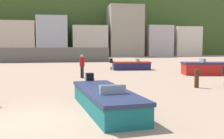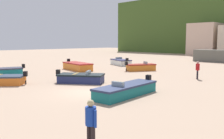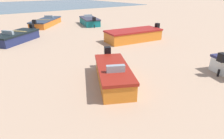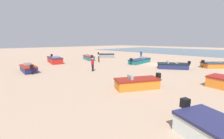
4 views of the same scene
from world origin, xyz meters
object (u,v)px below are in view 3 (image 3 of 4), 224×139
boat_orange_4 (46,22)px  boat_orange_10 (134,35)px  boat_orange_8 (113,74)px  boat_navy_7 (16,37)px  boat_teal_6 (90,21)px

boat_orange_4 → boat_orange_10: bearing=-32.0°
boat_orange_8 → boat_navy_7: bearing=-51.7°
boat_teal_6 → boat_orange_10: 8.43m
boat_teal_6 → boat_navy_7: 9.04m
boat_navy_7 → boat_orange_8: 10.18m
boat_orange_4 → boat_teal_6: (-4.15, 2.50, 0.04)m
boat_navy_7 → boat_orange_10: 9.15m
boat_navy_7 → boat_orange_10: (-7.46, 5.29, 0.06)m
boat_teal_6 → boat_navy_7: bearing=-142.9°
boat_orange_4 → boat_teal_6: size_ratio=1.20×
boat_teal_6 → boat_orange_8: boat_teal_6 is taller
boat_orange_8 → boat_orange_10: bearing=-111.9°
boat_teal_6 → boat_orange_8: 14.75m
boat_navy_7 → boat_orange_10: bearing=-160.5°
boat_orange_4 → boat_navy_7: 7.07m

